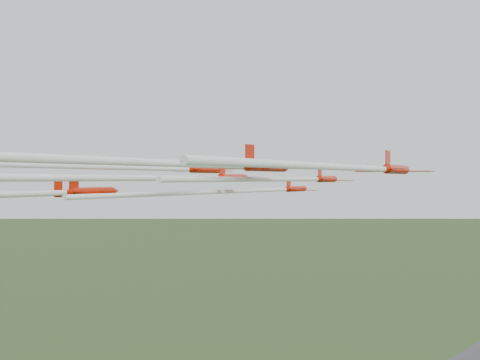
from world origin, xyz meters
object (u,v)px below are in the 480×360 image
Objects in this scene: jet_row3_mid at (193,178)px; jet_row4_left at (7,194)px; jet_row2_left at (162,168)px; jet_row2_right at (297,179)px; jet_row3_right at (366,168)px; jet_lead at (251,191)px; jet_row4_right at (187,164)px.

jet_row4_left is at bearing -128.63° from jet_row3_mid.
jet_row2_left reaches higher than jet_row2_right.
jet_row2_right is at bearing 133.73° from jet_row3_right.
jet_row2_left reaches higher than jet_row4_left.
jet_row2_left is at bearing -137.75° from jet_lead.
jet_row3_mid is 0.84× the size of jet_row4_right.
jet_row2_right is at bearing -37.04° from jet_lead.
jet_lead is at bearing 90.45° from jet_row3_mid.
jet_row2_right is 36.95m from jet_row4_left.
jet_row4_left reaches higher than jet_lead.
jet_row2_left is 16.48m from jet_row3_mid.
jet_row2_right is 0.85× the size of jet_row4_right.
jet_row2_left is at bearing 131.58° from jet_row3_mid.
jet_lead is 42.11m from jet_row4_right.
jet_row3_right is at bearing -50.02° from jet_row2_right.
jet_row3_right is 37.86m from jet_row4_left.
jet_row3_mid is at bearing 121.04° from jet_row4_right.
jet_row2_left is (-8.11, -10.78, 3.27)m from jet_lead.
jet_row2_right is at bearing 95.86° from jet_row4_right.
jet_row2_right is 1.01× the size of jet_row3_right.
jet_row3_mid is at bearing 52.35° from jet_row4_left.
jet_lead is 1.20× the size of jet_row3_mid.
jet_row3_mid is 1.00× the size of jet_row3_right.
jet_lead is at bearing 140.24° from jet_row2_right.
jet_row3_mid reaches higher than jet_row2_right.
jet_row2_left is 0.90× the size of jet_row4_right.
jet_row3_mid is (5.71, -19.64, 1.86)m from jet_lead.
jet_row2_left is 36.67m from jet_row3_right.
jet_row4_left is (-2.77, -39.75, 0.13)m from jet_lead.
jet_row2_left is 1.07× the size of jet_row3_right.
jet_row2_right is (20.07, 4.88, -1.54)m from jet_row2_left.
jet_row3_right is at bearing -10.78° from jet_row3_mid.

